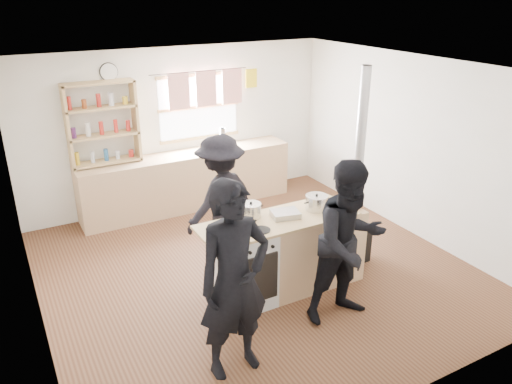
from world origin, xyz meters
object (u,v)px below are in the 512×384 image
stockpot_counter (316,202)px  bread_board (349,201)px  person_near_right (349,243)px  person_far (221,199)px  skillet_greens (234,232)px  flue_heater (355,214)px  thermos (223,138)px  person_near_left (234,281)px  stockpot_stove (251,210)px  cooking_island (288,253)px  roast_tray (285,214)px

stockpot_counter → bread_board: 0.42m
person_near_right → person_far: size_ratio=1.06×
skillet_greens → flue_heater: bearing=7.9°
thermos → flue_heater: bearing=-76.8°
person_near_left → stockpot_stove: bearing=53.4°
stockpot_counter → person_far: (-0.74, 1.02, -0.18)m
person_near_left → person_far: person_near_left is taller
person_near_left → person_far: 2.09m
skillet_greens → flue_heater: 1.87m
stockpot_stove → skillet_greens: bearing=-141.5°
cooking_island → stockpot_stove: (-0.38, 0.19, 0.55)m
stockpot_stove → person_near_left: (-0.75, -1.10, -0.07)m
person_near_right → person_far: 1.89m
cooking_island → person_far: size_ratio=1.18×
cooking_island → skillet_greens: (-0.73, -0.09, 0.49)m
stockpot_counter → flue_heater: flue_heater is taller
roast_tray → person_far: person_far is taller
roast_tray → person_near_right: size_ratio=0.20×
thermos → stockpot_counter: bearing=-92.2°
stockpot_stove → stockpot_counter: 0.78m
person_far → roast_tray: bearing=86.4°
person_near_right → person_far: bearing=111.4°
roast_tray → stockpot_counter: (0.42, -0.01, 0.05)m
stockpot_stove → bread_board: 1.20m
stockpot_counter → person_near_right: (-0.12, -0.76, -0.13)m
thermos → person_near_right: 3.53m
skillet_greens → bread_board: bread_board is taller
thermos → bread_board: 2.87m
cooking_island → roast_tray: bearing=157.3°
cooking_island → stockpot_counter: 0.67m
bread_board → person_far: bearing=135.9°
bread_board → person_far: person_far is taller
thermos → person_far: person_far is taller
skillet_greens → flue_heater: size_ratio=0.14×
thermos → stockpot_stove: bearing=-108.6°
stockpot_counter → bread_board: bearing=-13.0°
roast_tray → person_far: (-0.32, 1.02, -0.13)m
stockpot_counter → bread_board: size_ratio=0.81×
roast_tray → person_near_left: person_near_left is taller
flue_heater → person_near_right: flue_heater is taller
person_near_left → cooking_island: bearing=36.3°
skillet_greens → flue_heater: (1.83, 0.25, -0.31)m
stockpot_stove → bread_board: bearing=-13.2°
person_near_right → stockpot_counter: bearing=83.4°
cooking_island → bread_board: bearing=-5.9°
bread_board → person_near_right: person_near_right is taller
cooking_island → person_near_right: person_near_right is taller
skillet_greens → roast_tray: roast_tray is taller
stockpot_stove → person_far: (0.02, 0.84, -0.18)m
stockpot_counter → skillet_greens: bearing=-174.9°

